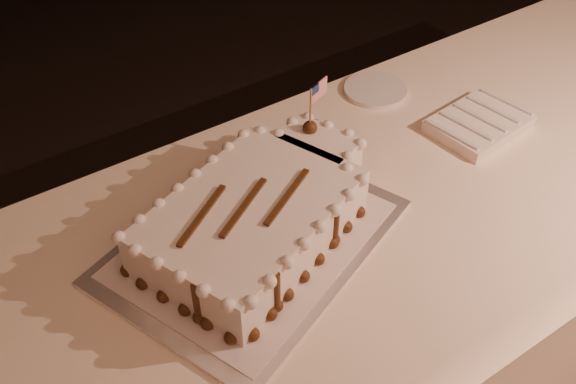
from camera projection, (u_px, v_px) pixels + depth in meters
banquet_table at (316, 343)px, 1.47m from camera, size 2.40×0.80×0.75m
cake_board at (252, 241)px, 1.19m from camera, size 0.63×0.56×0.01m
doily at (252, 239)px, 1.19m from camera, size 0.56×0.50×0.00m
sheet_cake at (260, 212)px, 1.17m from camera, size 0.52×0.39×0.20m
napkin_stack at (479, 124)px, 1.44m from camera, size 0.23×0.18×0.03m
side_plate at (375, 90)px, 1.56m from camera, size 0.15×0.15×0.01m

